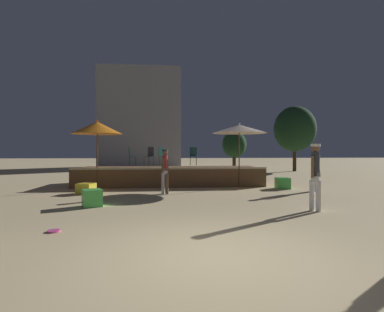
# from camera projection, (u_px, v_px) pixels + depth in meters

# --- Properties ---
(ground_plane) EXTENTS (120.00, 120.00, 0.00)m
(ground_plane) POSITION_uv_depth(u_px,v_px,m) (215.00, 256.00, 4.52)
(ground_plane) COLOR #D1B784
(wooden_deck) EXTENTS (8.46, 2.95, 0.88)m
(wooden_deck) POSITION_uv_depth(u_px,v_px,m) (170.00, 176.00, 14.30)
(wooden_deck) COLOR brown
(wooden_deck) RESTS_ON ground
(patio_umbrella_0) EXTENTS (2.38, 2.38, 2.82)m
(patio_umbrella_0) POSITION_uv_depth(u_px,v_px,m) (239.00, 129.00, 13.05)
(patio_umbrella_0) COLOR brown
(patio_umbrella_0) RESTS_ON ground
(patio_umbrella_1) EXTENTS (2.11, 2.11, 2.90)m
(patio_umbrella_1) POSITION_uv_depth(u_px,v_px,m) (97.00, 128.00, 12.56)
(patio_umbrella_1) COLOR brown
(patio_umbrella_1) RESTS_ON ground
(cube_seat_0) EXTENTS (0.67, 0.67, 0.49)m
(cube_seat_0) POSITION_uv_depth(u_px,v_px,m) (92.00, 198.00, 8.59)
(cube_seat_0) COLOR #4CC651
(cube_seat_0) RESTS_ON ground
(cube_seat_1) EXTENTS (0.57, 0.57, 0.46)m
(cube_seat_1) POSITION_uv_depth(u_px,v_px,m) (283.00, 183.00, 12.59)
(cube_seat_1) COLOR #4CC651
(cube_seat_1) RESTS_ON ground
(cube_seat_2) EXTENTS (0.69, 0.69, 0.38)m
(cube_seat_2) POSITION_uv_depth(u_px,v_px,m) (86.00, 188.00, 11.15)
(cube_seat_2) COLOR yellow
(cube_seat_2) RESTS_ON ground
(person_1) EXTENTS (0.32, 0.48, 1.65)m
(person_1) POSITION_uv_depth(u_px,v_px,m) (165.00, 169.00, 11.07)
(person_1) COLOR white
(person_1) RESTS_ON ground
(person_2) EXTENTS (0.44, 0.39, 1.79)m
(person_2) POSITION_uv_depth(u_px,v_px,m) (315.00, 173.00, 7.89)
(person_2) COLOR white
(person_2) RESTS_ON ground
(person_4) EXTENTS (0.30, 0.48, 1.75)m
(person_4) POSITION_uv_depth(u_px,v_px,m) (316.00, 167.00, 11.86)
(person_4) COLOR #72664C
(person_4) RESTS_ON ground
(bistro_chair_0) EXTENTS (0.40, 0.40, 0.90)m
(bistro_chair_0) POSITION_uv_depth(u_px,v_px,m) (193.00, 154.00, 15.02)
(bistro_chair_0) COLOR #1E4C47
(bistro_chair_0) RESTS_ON wooden_deck
(bistro_chair_1) EXTENTS (0.47, 0.47, 0.90)m
(bistro_chair_1) POSITION_uv_depth(u_px,v_px,m) (150.00, 155.00, 13.85)
(bistro_chair_1) COLOR #2D3338
(bistro_chair_1) RESTS_ON wooden_deck
(bistro_chair_2) EXTENTS (0.42, 0.41, 0.90)m
(bistro_chair_2) POSITION_uv_depth(u_px,v_px,m) (131.00, 154.00, 14.60)
(bistro_chair_2) COLOR #1E4C47
(bistro_chair_2) RESTS_ON wooden_deck
(bistro_chair_3) EXTENTS (0.48, 0.48, 0.90)m
(bistro_chair_3) POSITION_uv_depth(u_px,v_px,m) (162.00, 154.00, 14.98)
(bistro_chair_3) COLOR #1E4C47
(bistro_chair_3) RESTS_ON wooden_deck
(frisbee_disc) EXTENTS (0.24, 0.24, 0.03)m
(frisbee_disc) POSITION_uv_depth(u_px,v_px,m) (54.00, 231.00, 5.90)
(frisbee_disc) COLOR #E54C99
(frisbee_disc) RESTS_ON ground
(background_tree_0) EXTENTS (3.20, 3.20, 5.06)m
(background_tree_0) POSITION_uv_depth(u_px,v_px,m) (295.00, 129.00, 23.26)
(background_tree_0) COLOR #3D2B1C
(background_tree_0) RESTS_ON ground
(background_tree_1) EXTENTS (1.92, 1.92, 3.16)m
(background_tree_1) POSITION_uv_depth(u_px,v_px,m) (234.00, 145.00, 23.89)
(background_tree_1) COLOR #3D2B1C
(background_tree_1) RESTS_ON ground
(distant_building) EXTENTS (7.91, 3.08, 9.67)m
(distant_building) POSITION_uv_depth(u_px,v_px,m) (140.00, 118.00, 29.59)
(distant_building) COLOR gray
(distant_building) RESTS_ON ground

